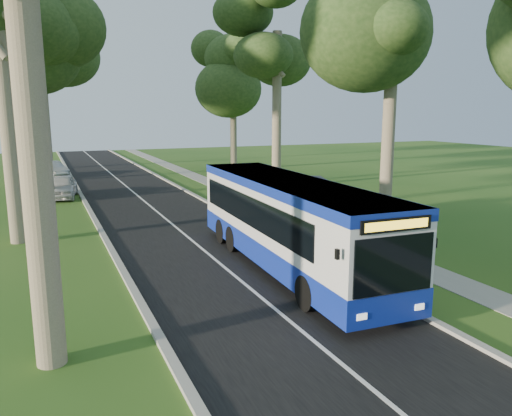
{
  "coord_description": "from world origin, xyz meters",
  "views": [
    {
      "loc": [
        -9.43,
        -15.44,
        5.64
      ],
      "look_at": [
        -1.15,
        3.55,
        1.6
      ],
      "focal_mm": 35.0,
      "sensor_mm": 36.0,
      "label": 1
    }
  ],
  "objects": [
    {
      "name": "bus_stop_sign",
      "position": [
        0.3,
        1.79,
        1.68
      ],
      "size": [
        0.09,
        0.38,
        2.71
      ],
      "rotation": [
        0.0,
        0.0,
        0.02
      ],
      "color": "gray",
      "rests_on": "ground"
    },
    {
      "name": "centre_line",
      "position": [
        -3.5,
        10.0,
        0.02
      ],
      "size": [
        0.12,
        100.0,
        0.0
      ],
      "primitive_type": "cube",
      "color": "white",
      "rests_on": "road"
    },
    {
      "name": "kerb_west",
      "position": [
        -7.0,
        10.0,
        0.06
      ],
      "size": [
        0.25,
        100.0,
        0.12
      ],
      "primitive_type": "cube",
      "color": "#9E9B93",
      "rests_on": "ground"
    },
    {
      "name": "kerb_east",
      "position": [
        0.0,
        10.0,
        0.06
      ],
      "size": [
        0.25,
        100.0,
        0.12
      ],
      "primitive_type": "cube",
      "color": "#9E9B93",
      "rests_on": "ground"
    },
    {
      "name": "litter_bin",
      "position": [
        1.87,
        6.44,
        0.5
      ],
      "size": [
        0.57,
        0.57,
        0.99
      ],
      "rotation": [
        0.0,
        0.0,
        -0.39
      ],
      "color": "black",
      "rests_on": "ground"
    },
    {
      "name": "bus",
      "position": [
        -1.41,
        0.05,
        1.68
      ],
      "size": [
        3.03,
        12.33,
        3.25
      ],
      "rotation": [
        0.0,
        0.0,
        -0.04
      ],
      "color": "silver",
      "rests_on": "ground"
    },
    {
      "name": "footpath",
      "position": [
        3.0,
        10.0,
        0.01
      ],
      "size": [
        1.5,
        100.0,
        0.02
      ],
      "primitive_type": "cube",
      "color": "gray",
      "rests_on": "ground"
    },
    {
      "name": "car_silver",
      "position": [
        -8.41,
        31.16,
        0.67
      ],
      "size": [
        2.71,
        4.3,
        1.34
      ],
      "primitive_type": "imported",
      "rotation": [
        0.0,
        0.0,
        0.35
      ],
      "color": "#A8ABAF",
      "rests_on": "ground"
    },
    {
      "name": "tree_west_d",
      "position": [
        -11.0,
        28.0,
        12.09
      ],
      "size": [
        5.2,
        5.2,
        16.34
      ],
      "color": "#7A6B56",
      "rests_on": "ground"
    },
    {
      "name": "tree_west_c",
      "position": [
        -9.0,
        18.0,
        10.55
      ],
      "size": [
        5.2,
        5.2,
        14.24
      ],
      "color": "#7A6B56",
      "rests_on": "ground"
    },
    {
      "name": "tree_east_c",
      "position": [
        6.8,
        18.0,
        11.41
      ],
      "size": [
        5.2,
        5.2,
        15.4
      ],
      "color": "#7A6B56",
      "rests_on": "ground"
    },
    {
      "name": "tree_east_d",
      "position": [
        8.0,
        30.0,
        9.69
      ],
      "size": [
        5.2,
        5.2,
        13.06
      ],
      "color": "#7A6B56",
      "rests_on": "ground"
    },
    {
      "name": "car_white",
      "position": [
        -8.2,
        19.39,
        0.75
      ],
      "size": [
        2.41,
        4.6,
        1.49
      ],
      "primitive_type": "imported",
      "rotation": [
        0.0,
        0.0,
        -0.15
      ],
      "color": "silver",
      "rests_on": "ground"
    },
    {
      "name": "bus_shelter",
      "position": [
        2.18,
        4.2,
        1.76
      ],
      "size": [
        2.47,
        3.27,
        2.5
      ],
      "rotation": [
        0.0,
        0.0,
        -0.35
      ],
      "color": "black",
      "rests_on": "ground"
    },
    {
      "name": "tree_west_e",
      "position": [
        -8.5,
        38.0,
        12.62
      ],
      "size": [
        5.2,
        5.2,
        17.06
      ],
      "color": "#7A6B56",
      "rests_on": "ground"
    },
    {
      "name": "ground",
      "position": [
        0.0,
        0.0,
        0.0
      ],
      "size": [
        120.0,
        120.0,
        0.0
      ],
      "primitive_type": "plane",
      "color": "#285119",
      "rests_on": "ground"
    },
    {
      "name": "road",
      "position": [
        -3.5,
        10.0,
        0.01
      ],
      "size": [
        7.0,
        100.0,
        0.02
      ],
      "primitive_type": "cube",
      "color": "black",
      "rests_on": "ground"
    }
  ]
}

